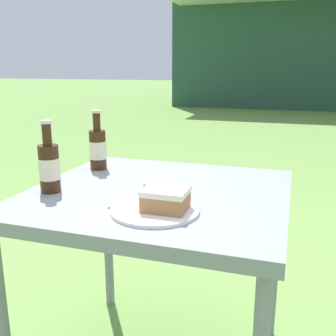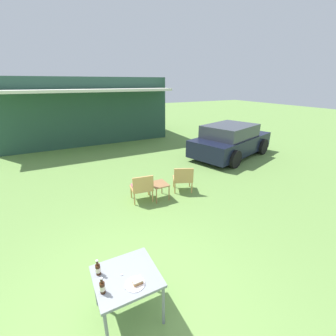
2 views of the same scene
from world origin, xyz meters
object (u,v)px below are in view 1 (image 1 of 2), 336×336
at_px(cake_on_plate, 161,204).
at_px(cola_bottle_near, 98,148).
at_px(cola_bottle_far, 49,166).
at_px(patio_table, 159,211).

relative_size(cake_on_plate, cola_bottle_near, 1.08).
relative_size(cola_bottle_near, cola_bottle_far, 1.00).
distance_m(cake_on_plate, cola_bottle_far, 0.41).
bearing_deg(cake_on_plate, cola_bottle_far, 170.18).
distance_m(patio_table, cake_on_plate, 0.22).
xyz_separation_m(cake_on_plate, cola_bottle_near, (-0.39, 0.38, 0.06)).
bearing_deg(cola_bottle_far, cake_on_plate, -9.82).
distance_m(patio_table, cola_bottle_far, 0.38).
height_order(patio_table, cola_bottle_near, cola_bottle_near).
xyz_separation_m(patio_table, cake_on_plate, (0.07, -0.19, 0.10)).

